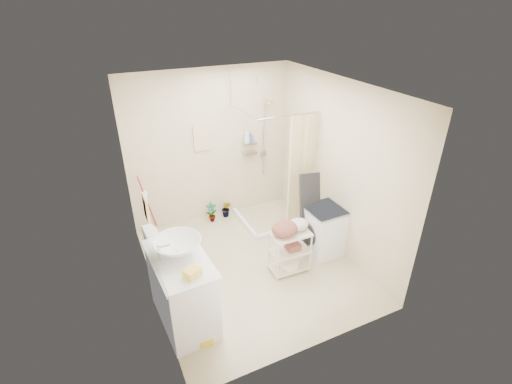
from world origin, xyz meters
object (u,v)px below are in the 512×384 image
Objects in this scene: toilet at (171,245)px; washing_machine at (323,230)px; laundry_rack at (290,248)px; vanity at (183,290)px.

toilet is 0.91× the size of washing_machine.
toilet is 0.91× the size of laundry_rack.
vanity reaches higher than washing_machine.
vanity is 1.64m from laundry_rack.
washing_machine is at bearing 16.45° from laundry_rack.
vanity is at bearing -168.62° from laundry_rack.
washing_machine is at bearing -110.18° from toilet.
washing_machine is at bearing 7.49° from vanity.
laundry_rack reaches higher than washing_machine.
washing_machine is (2.18, -0.67, 0.03)m from toilet.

